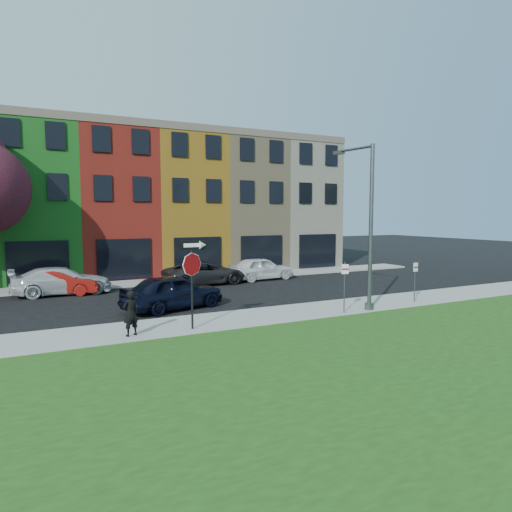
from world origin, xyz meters
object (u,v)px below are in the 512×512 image
stop_sign (192,266)px  man (131,313)px  street_lamp (367,227)px  sedan_near (173,292)px

stop_sign → man: (-2.24, 0.07, -1.54)m
stop_sign → street_lamp: bearing=0.1°
stop_sign → man: 2.72m
sedan_near → street_lamp: street_lamp is taller
stop_sign → street_lamp: size_ratio=0.45×
stop_sign → sedan_near: 4.65m
street_lamp → man: bearing=173.3°
man → street_lamp: 10.79m
man → street_lamp: (10.40, -0.12, 2.88)m
man → sedan_near: bearing=-142.9°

